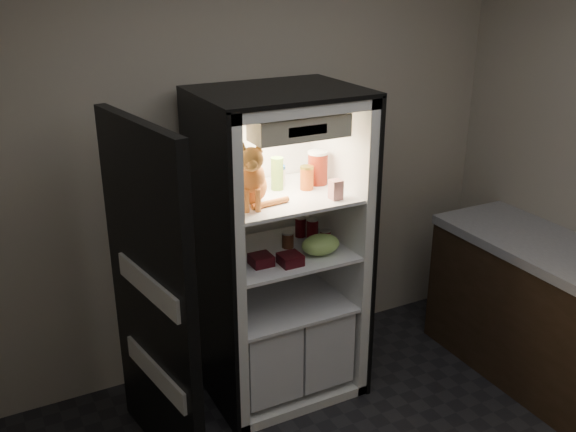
{
  "coord_description": "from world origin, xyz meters",
  "views": [
    {
      "loc": [
        -1.54,
        -1.72,
        2.49
      ],
      "look_at": [
        0.04,
        1.32,
        1.15
      ],
      "focal_mm": 40.0,
      "sensor_mm": 36.0,
      "label": 1
    }
  ],
  "objects_px": {
    "tabby_cat": "(250,180)",
    "soda_can_a": "(301,227)",
    "berry_box_left": "(261,260)",
    "condiment_jar": "(288,240)",
    "grape_bag": "(321,244)",
    "refrigerator": "(277,269)",
    "soda_can_c": "(325,240)",
    "parmesan_shaker": "(277,174)",
    "mayo_tub": "(278,175)",
    "berry_box_right": "(290,259)",
    "cream_carton": "(336,190)",
    "pepper_jar": "(318,168)",
    "salsa_jar": "(307,178)",
    "soda_can_b": "(312,230)"
  },
  "relations": [
    {
      "from": "tabby_cat",
      "to": "soda_can_b",
      "type": "distance_m",
      "value": 0.64
    },
    {
      "from": "tabby_cat",
      "to": "berry_box_left",
      "type": "height_order",
      "value": "tabby_cat"
    },
    {
      "from": "soda_can_c",
      "to": "berry_box_right",
      "type": "distance_m",
      "value": 0.29
    },
    {
      "from": "pepper_jar",
      "to": "tabby_cat",
      "type": "bearing_deg",
      "value": -163.83
    },
    {
      "from": "pepper_jar",
      "to": "soda_can_b",
      "type": "height_order",
      "value": "pepper_jar"
    },
    {
      "from": "soda_can_c",
      "to": "berry_box_right",
      "type": "relative_size",
      "value": 0.97
    },
    {
      "from": "pepper_jar",
      "to": "refrigerator",
      "type": "bearing_deg",
      "value": -179.65
    },
    {
      "from": "mayo_tub",
      "to": "soda_can_a",
      "type": "bearing_deg",
      "value": -6.09
    },
    {
      "from": "mayo_tub",
      "to": "condiment_jar",
      "type": "bearing_deg",
      "value": -90.86
    },
    {
      "from": "soda_can_a",
      "to": "berry_box_left",
      "type": "relative_size",
      "value": 1.05
    },
    {
      "from": "grape_bag",
      "to": "berry_box_left",
      "type": "distance_m",
      "value": 0.37
    },
    {
      "from": "soda_can_c",
      "to": "berry_box_right",
      "type": "height_order",
      "value": "soda_can_c"
    },
    {
      "from": "parmesan_shaker",
      "to": "mayo_tub",
      "type": "relative_size",
      "value": 1.62
    },
    {
      "from": "grape_bag",
      "to": "refrigerator",
      "type": "bearing_deg",
      "value": 131.17
    },
    {
      "from": "refrigerator",
      "to": "berry_box_left",
      "type": "xyz_separation_m",
      "value": [
        -0.19,
        -0.18,
        0.18
      ]
    },
    {
      "from": "refrigerator",
      "to": "soda_can_c",
      "type": "distance_m",
      "value": 0.35
    },
    {
      "from": "salsa_jar",
      "to": "soda_can_b",
      "type": "relative_size",
      "value": 1.03
    },
    {
      "from": "cream_carton",
      "to": "berry_box_right",
      "type": "relative_size",
      "value": 0.9
    },
    {
      "from": "mayo_tub",
      "to": "pepper_jar",
      "type": "height_order",
      "value": "pepper_jar"
    },
    {
      "from": "refrigerator",
      "to": "soda_can_c",
      "type": "relative_size",
      "value": 16.0
    },
    {
      "from": "parmesan_shaker",
      "to": "soda_can_b",
      "type": "distance_m",
      "value": 0.44
    },
    {
      "from": "parmesan_shaker",
      "to": "grape_bag",
      "type": "height_order",
      "value": "parmesan_shaker"
    },
    {
      "from": "soda_can_b",
      "to": "berry_box_right",
      "type": "distance_m",
      "value": 0.37
    },
    {
      "from": "parmesan_shaker",
      "to": "soda_can_b",
      "type": "xyz_separation_m",
      "value": [
        0.22,
        -0.03,
        -0.38
      ]
    },
    {
      "from": "parmesan_shaker",
      "to": "tabby_cat",
      "type": "bearing_deg",
      "value": -146.13
    },
    {
      "from": "refrigerator",
      "to": "soda_can_a",
      "type": "distance_m",
      "value": 0.3
    },
    {
      "from": "parmesan_shaker",
      "to": "condiment_jar",
      "type": "xyz_separation_m",
      "value": [
        0.04,
        -0.06,
        -0.4
      ]
    },
    {
      "from": "refrigerator",
      "to": "grape_bag",
      "type": "bearing_deg",
      "value": -48.83
    },
    {
      "from": "mayo_tub",
      "to": "cream_carton",
      "type": "distance_m",
      "value": 0.4
    },
    {
      "from": "mayo_tub",
      "to": "soda_can_c",
      "type": "relative_size",
      "value": 0.99
    },
    {
      "from": "berry_box_left",
      "to": "berry_box_right",
      "type": "relative_size",
      "value": 0.97
    },
    {
      "from": "tabby_cat",
      "to": "soda_can_a",
      "type": "xyz_separation_m",
      "value": [
        0.43,
        0.22,
        -0.43
      ]
    },
    {
      "from": "salsa_jar",
      "to": "condiment_jar",
      "type": "xyz_separation_m",
      "value": [
        -0.11,
        0.02,
        -0.37
      ]
    },
    {
      "from": "tabby_cat",
      "to": "berry_box_left",
      "type": "relative_size",
      "value": 3.24
    },
    {
      "from": "parmesan_shaker",
      "to": "soda_can_c",
      "type": "distance_m",
      "value": 0.48
    },
    {
      "from": "mayo_tub",
      "to": "pepper_jar",
      "type": "bearing_deg",
      "value": -22.01
    },
    {
      "from": "soda_can_a",
      "to": "cream_carton",
      "type": "bearing_deg",
      "value": -85.2
    },
    {
      "from": "soda_can_c",
      "to": "grape_bag",
      "type": "bearing_deg",
      "value": -142.18
    },
    {
      "from": "cream_carton",
      "to": "condiment_jar",
      "type": "height_order",
      "value": "cream_carton"
    },
    {
      "from": "tabby_cat",
      "to": "mayo_tub",
      "type": "xyz_separation_m",
      "value": [
        0.28,
        0.23,
        -0.08
      ]
    },
    {
      "from": "mayo_tub",
      "to": "grape_bag",
      "type": "relative_size",
      "value": 0.5
    },
    {
      "from": "refrigerator",
      "to": "soda_can_a",
      "type": "bearing_deg",
      "value": 20.16
    },
    {
      "from": "cream_carton",
      "to": "soda_can_a",
      "type": "bearing_deg",
      "value": 94.8
    },
    {
      "from": "soda_can_b",
      "to": "berry_box_right",
      "type": "relative_size",
      "value": 1.11
    },
    {
      "from": "grape_bag",
      "to": "tabby_cat",
      "type": "bearing_deg",
      "value": 171.32
    },
    {
      "from": "tabby_cat",
      "to": "berry_box_left",
      "type": "xyz_separation_m",
      "value": [
        0.04,
        -0.04,
        -0.46
      ]
    },
    {
      "from": "condiment_jar",
      "to": "grape_bag",
      "type": "bearing_deg",
      "value": -53.63
    },
    {
      "from": "mayo_tub",
      "to": "cream_carton",
      "type": "height_order",
      "value": "mayo_tub"
    },
    {
      "from": "salsa_jar",
      "to": "soda_can_b",
      "type": "xyz_separation_m",
      "value": [
        0.07,
        0.05,
        -0.35
      ]
    },
    {
      "from": "soda_can_c",
      "to": "berry_box_right",
      "type": "bearing_deg",
      "value": -162.3
    }
  ]
}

